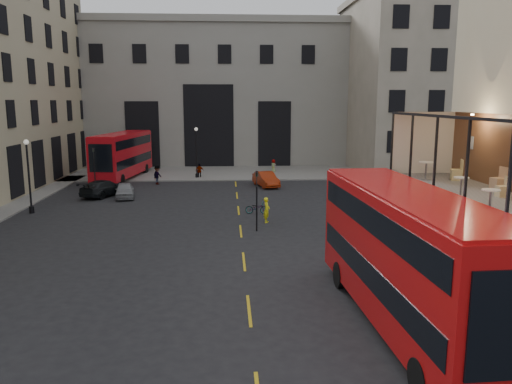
{
  "coord_description": "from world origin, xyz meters",
  "views": [
    {
      "loc": [
        -2.78,
        -18.17,
        7.98
      ],
      "look_at": [
        -1.21,
        9.16,
        3.0
      ],
      "focal_mm": 35.0,
      "sensor_mm": 36.0,
      "label": 1
    }
  ],
  "objects": [
    {
      "name": "ground",
      "position": [
        0.0,
        0.0,
        0.0
      ],
      "size": [
        140.0,
        140.0,
        0.0
      ],
      "primitive_type": "plane",
      "color": "black",
      "rests_on": "ground"
    },
    {
      "name": "bicycle",
      "position": [
        -0.71,
        16.86,
        0.43
      ],
      "size": [
        1.68,
        0.76,
        0.85
      ],
      "primitive_type": "imported",
      "rotation": [
        0.0,
        0.0,
        1.45
      ],
      "color": "gray",
      "rests_on": "ground"
    },
    {
      "name": "street_lamp_b",
      "position": [
        -6.0,
        34.0,
        2.39
      ],
      "size": [
        0.36,
        0.36,
        5.33
      ],
      "color": "black",
      "rests_on": "ground"
    },
    {
      "name": "cafe_chair_d",
      "position": [
        7.16,
        2.73,
        4.88
      ],
      "size": [
        0.55,
        0.55,
        0.91
      ],
      "color": "tan",
      "rests_on": "cafe_floor"
    },
    {
      "name": "street_lamp_a",
      "position": [
        -17.0,
        18.0,
        2.39
      ],
      "size": [
        0.36,
        0.36,
        5.33
      ],
      "color": "black",
      "rests_on": "ground"
    },
    {
      "name": "traffic_light_far",
      "position": [
        -15.0,
        28.0,
        2.42
      ],
      "size": [
        0.16,
        0.2,
        3.8
      ],
      "color": "black",
      "rests_on": "ground"
    },
    {
      "name": "cafe_chair_c",
      "position": [
        7.67,
        0.25,
        4.88
      ],
      "size": [
        0.52,
        0.52,
        0.91
      ],
      "color": "tan",
      "rests_on": "cafe_floor"
    },
    {
      "name": "cafe_table_mid",
      "position": [
        5.71,
        -0.73,
        5.05
      ],
      "size": [
        0.54,
        0.54,
        0.68
      ],
      "color": "beige",
      "rests_on": "cafe_floor"
    },
    {
      "name": "cafe_table_far",
      "position": [
        5.92,
        3.02,
        5.12
      ],
      "size": [
        0.63,
        0.63,
        0.79
      ],
      "color": "white",
      "rests_on": "cafe_floor"
    },
    {
      "name": "bus_far",
      "position": [
        -13.7,
        34.34,
        2.67
      ],
      "size": [
        4.27,
        12.18,
        4.76
      ],
      "color": "red",
      "rests_on": "ground"
    },
    {
      "name": "cafe_table_near",
      "position": [
        5.41,
        -3.36,
        5.06
      ],
      "size": [
        0.55,
        0.55,
        0.69
      ],
      "color": "silver",
      "rests_on": "cafe_floor"
    },
    {
      "name": "cyclist",
      "position": [
        -0.21,
        14.21,
        0.85
      ],
      "size": [
        0.55,
        0.7,
        1.7
      ],
      "primitive_type": "imported",
      "rotation": [
        0.0,
        0.0,
        1.31
      ],
      "color": "#FFF71A",
      "rests_on": "ground"
    },
    {
      "name": "traffic_light_near",
      "position": [
        -1.0,
        12.0,
        2.42
      ],
      "size": [
        0.16,
        0.2,
        3.8
      ],
      "color": "black",
      "rests_on": "ground"
    },
    {
      "name": "car_a",
      "position": [
        -11.42,
        23.54,
        0.63
      ],
      "size": [
        2.11,
        3.93,
        1.27
      ],
      "primitive_type": "imported",
      "rotation": [
        0.0,
        0.0,
        0.17
      ],
      "color": "gray",
      "rests_on": "ground"
    },
    {
      "name": "pedestrian_b",
      "position": [
        -9.6,
        30.29,
        0.92
      ],
      "size": [
        1.11,
        1.37,
        1.85
      ],
      "primitive_type": "imported",
      "rotation": [
        0.0,
        0.0,
        1.15
      ],
      "color": "gray",
      "rests_on": "ground"
    },
    {
      "name": "pavement_far",
      "position": [
        -6.0,
        38.0,
        0.06
      ],
      "size": [
        40.0,
        12.0,
        0.12
      ],
      "primitive_type": "cube",
      "color": "slate",
      "rests_on": "ground"
    },
    {
      "name": "cafe_floor",
      "position": [
        6.5,
        0.0,
        4.55
      ],
      "size": [
        3.0,
        10.0,
        0.1
      ],
      "primitive_type": "cube",
      "color": "slate",
      "rests_on": "host_frontage"
    },
    {
      "name": "pedestrian_d",
      "position": [
        2.4,
        37.54,
        0.77
      ],
      "size": [
        0.85,
        0.9,
        1.54
      ],
      "primitive_type": "imported",
      "rotation": [
        0.0,
        0.0,
        2.24
      ],
      "color": "gray",
      "rests_on": "ground"
    },
    {
      "name": "cafe_chair_b",
      "position": [
        7.08,
        -1.1,
        4.83
      ],
      "size": [
        0.37,
        0.37,
        0.75
      ],
      "color": "#D7B67C",
      "rests_on": "cafe_floor"
    },
    {
      "name": "gateway",
      "position": [
        -5.0,
        47.99,
        9.39
      ],
      "size": [
        35.0,
        10.6,
        18.0
      ],
      "color": "gray",
      "rests_on": "ground"
    },
    {
      "name": "building_right",
      "position": [
        20.0,
        39.97,
        10.39
      ],
      "size": [
        16.6,
        18.6,
        20.0
      ],
      "color": "#AD9F8B",
      "rests_on": "ground"
    },
    {
      "name": "host_frontage",
      "position": [
        6.5,
        0.0,
        2.25
      ],
      "size": [
        3.0,
        11.0,
        4.5
      ],
      "primitive_type": "cube",
      "color": "#B7AC89",
      "rests_on": "ground"
    },
    {
      "name": "car_b",
      "position": [
        0.85,
        28.51,
        0.7
      ],
      "size": [
        2.49,
        4.47,
        1.4
      ],
      "primitive_type": "imported",
      "rotation": [
        0.0,
        0.0,
        0.25
      ],
      "color": "#982509",
      "rests_on": "ground"
    },
    {
      "name": "pedestrian_a",
      "position": [
        -13.34,
        31.15,
        0.99
      ],
      "size": [
        1.15,
        1.01,
        1.98
      ],
      "primitive_type": "imported",
      "rotation": [
        0.0,
        0.0,
        0.32
      ],
      "color": "gray",
      "rests_on": "ground"
    },
    {
      "name": "bus_near",
      "position": [
        3.5,
        -1.66,
        2.77
      ],
      "size": [
        3.36,
        12.48,
        4.94
      ],
      "color": "#B50C0D",
      "rests_on": "ground"
    },
    {
      "name": "car_c",
      "position": [
        -13.38,
        24.47,
        0.69
      ],
      "size": [
        3.76,
        5.16,
        1.39
      ],
      "primitive_type": "imported",
      "rotation": [
        0.0,
        0.0,
        2.71
      ],
      "color": "black",
      "rests_on": "ground"
    },
    {
      "name": "pedestrian_c",
      "position": [
        -5.73,
        33.96,
        0.78
      ],
      "size": [
        0.93,
        0.42,
        1.55
      ],
      "primitive_type": "imported",
      "rotation": [
        0.0,
        0.0,
        3.19
      ],
      "color": "gray",
      "rests_on": "ground"
    }
  ]
}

